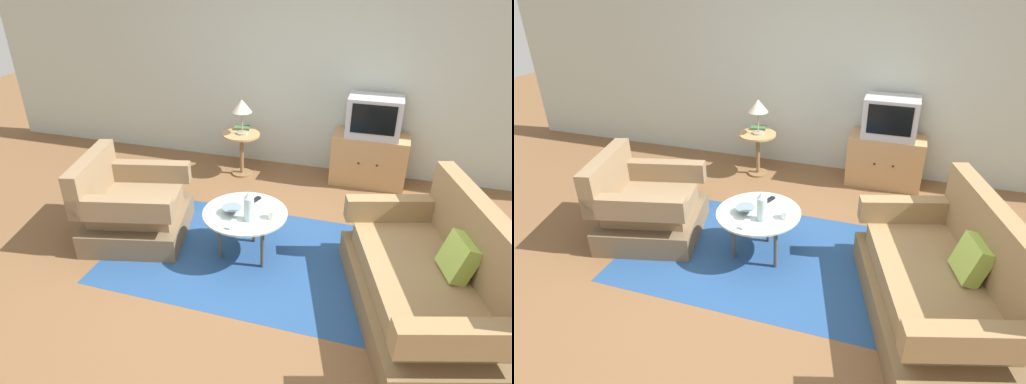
{
  "view_description": "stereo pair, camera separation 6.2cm",
  "coord_description": "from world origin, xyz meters",
  "views": [
    {
      "loc": [
        1.0,
        -2.98,
        2.45
      ],
      "look_at": [
        -0.05,
        0.42,
        0.55
      ],
      "focal_mm": 30.32,
      "sensor_mm": 36.0,
      "label": 1
    },
    {
      "loc": [
        1.06,
        -2.96,
        2.45
      ],
      "look_at": [
        -0.05,
        0.42,
        0.55
      ],
      "focal_mm": 30.32,
      "sensor_mm": 36.0,
      "label": 2
    }
  ],
  "objects": [
    {
      "name": "bowl",
      "position": [
        -0.18,
        0.13,
        0.5
      ],
      "size": [
        0.18,
        0.18,
        0.06
      ],
      "color": "slate",
      "rests_on": "coffee_table"
    },
    {
      "name": "vase",
      "position": [
        -0.0,
        0.06,
        0.6
      ],
      "size": [
        0.09,
        0.09,
        0.28
      ],
      "color": "silver",
      "rests_on": "coffee_table"
    },
    {
      "name": "coffee_table",
      "position": [
        -0.07,
        0.17,
        0.43
      ],
      "size": [
        0.77,
        0.77,
        0.47
      ],
      "color": "#B2C6C1",
      "rests_on": "ground"
    },
    {
      "name": "armchair",
      "position": [
        -1.26,
        0.18,
        0.29
      ],
      "size": [
        1.12,
        1.12,
        0.84
      ],
      "rotation": [
        0.0,
        0.0,
        -1.33
      ],
      "color": "brown",
      "rests_on": "ground"
    },
    {
      "name": "side_table",
      "position": [
        -0.68,
        1.84,
        0.4
      ],
      "size": [
        0.47,
        0.47,
        0.56
      ],
      "color": "tan",
      "rests_on": "ground"
    },
    {
      "name": "back_wall",
      "position": [
        0.0,
        2.4,
        1.35
      ],
      "size": [
        9.0,
        0.12,
        2.7
      ],
      "primitive_type": "cube",
      "color": "#B2BCB2",
      "rests_on": "ground"
    },
    {
      "name": "couch",
      "position": [
        1.49,
        -0.16,
        0.31
      ],
      "size": [
        1.32,
        1.83,
        0.95
      ],
      "rotation": [
        0.0,
        0.0,
        1.86
      ],
      "color": "brown",
      "rests_on": "ground"
    },
    {
      "name": "ground_plane",
      "position": [
        0.0,
        0.0,
        0.0
      ],
      "size": [
        16.0,
        16.0,
        0.0
      ],
      "primitive_type": "plane",
      "color": "brown"
    },
    {
      "name": "mug",
      "position": [
        0.19,
        0.15,
        0.51
      ],
      "size": [
        0.12,
        0.08,
        0.08
      ],
      "color": "white",
      "rests_on": "coffee_table"
    },
    {
      "name": "area_rug",
      "position": [
        -0.07,
        0.17,
        0.0
      ],
      "size": [
        2.53,
        1.64,
        0.0
      ],
      "primitive_type": "cube",
      "color": "navy",
      "rests_on": "ground"
    },
    {
      "name": "table_lamp",
      "position": [
        -0.66,
        1.85,
        0.9
      ],
      "size": [
        0.25,
        0.25,
        0.43
      ],
      "color": "#9E937A",
      "rests_on": "side_table"
    },
    {
      "name": "tv_remote_silver",
      "position": [
        -0.12,
        -0.07,
        0.48
      ],
      "size": [
        0.06,
        0.15,
        0.02
      ],
      "rotation": [
        0.0,
        0.0,
        4.6
      ],
      "color": "#B2B2B7",
      "rests_on": "coffee_table"
    },
    {
      "name": "book",
      "position": [
        -0.72,
        2.02,
        0.57
      ],
      "size": [
        0.22,
        0.18,
        0.03
      ],
      "rotation": [
        0.0,
        0.0,
        0.18
      ],
      "color": "#3D663D",
      "rests_on": "side_table"
    },
    {
      "name": "tv_stand",
      "position": [
        0.89,
        2.08,
        0.31
      ],
      "size": [
        0.89,
        0.46,
        0.62
      ],
      "color": "tan",
      "rests_on": "ground"
    },
    {
      "name": "tv_remote_dark",
      "position": [
        -0.05,
        0.38,
        0.48
      ],
      "size": [
        0.1,
        0.17,
        0.02
      ],
      "rotation": [
        0.0,
        0.0,
        4.34
      ],
      "color": "black",
      "rests_on": "coffee_table"
    },
    {
      "name": "television",
      "position": [
        0.89,
        2.07,
        0.85
      ],
      "size": [
        0.62,
        0.42,
        0.47
      ],
      "color": "#B7B7BC",
      "rests_on": "tv_stand"
    }
  ]
}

